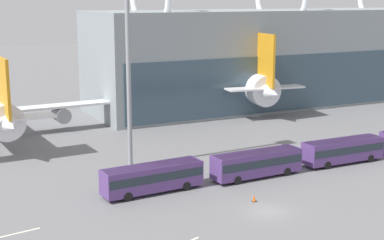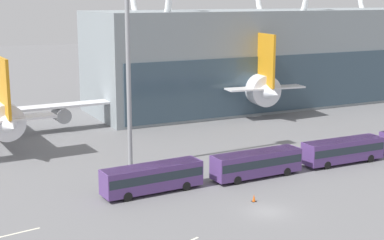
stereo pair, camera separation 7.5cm
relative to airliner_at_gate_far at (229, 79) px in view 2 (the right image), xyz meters
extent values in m
plane|color=slate|center=(-27.02, -53.70, -4.95)|extent=(440.00, 440.00, 0.00)
cube|color=gray|center=(37.55, -2.58, 4.26)|extent=(131.33, 20.39, 18.43)
cone|color=white|center=(-46.42, -22.89, -0.09)|extent=(4.91, 7.12, 4.61)
cylinder|color=gray|center=(-35.89, -8.56, -2.38)|extent=(2.54, 3.70, 2.38)
cube|color=orange|center=(-46.45, -22.12, 4.49)|extent=(0.63, 5.41, 7.71)
cube|color=white|center=(-46.45, -22.12, 0.39)|extent=(12.75, 3.74, 0.28)
cylinder|color=gray|center=(-43.86, -8.90, -2.49)|extent=(0.36, 0.36, 3.83)
cylinder|color=black|center=(-43.86, -8.90, -4.40)|extent=(0.50, 1.12, 1.10)
cylinder|color=silver|center=(0.16, 1.19, 0.00)|extent=(10.02, 36.17, 5.40)
sphere|color=silver|center=(2.49, 18.92, 0.00)|extent=(5.29, 5.29, 5.29)
cone|color=silver|center=(-2.18, -16.54, 0.00)|extent=(6.11, 8.45, 5.13)
cube|color=silver|center=(-0.13, -0.97, -0.94)|extent=(40.43, 8.70, 0.35)
cylinder|color=gray|center=(-11.32, 0.50, -2.22)|extent=(2.54, 4.00, 2.06)
cylinder|color=gray|center=(11.07, -2.45, -2.22)|extent=(2.54, 4.00, 2.06)
cube|color=orange|center=(-2.07, -15.68, 5.32)|extent=(1.22, 6.31, 9.01)
cube|color=silver|center=(-2.07, -15.68, 0.54)|extent=(14.33, 5.00, 0.28)
cylinder|color=gray|center=(1.72, 13.08, -2.47)|extent=(0.36, 0.36, 3.86)
cylinder|color=black|center=(1.72, 13.08, -4.40)|extent=(0.59, 1.15, 1.10)
cylinder|color=gray|center=(-3.61, -0.52, -2.47)|extent=(0.36, 0.36, 3.86)
cylinder|color=black|center=(-3.61, -0.52, -4.40)|extent=(0.59, 1.15, 1.10)
cylinder|color=gray|center=(3.35, -1.43, -2.47)|extent=(0.36, 0.36, 3.86)
cylinder|color=black|center=(3.35, -1.43, -4.40)|extent=(0.59, 1.15, 1.10)
cube|color=#56387A|center=(-34.87, -43.15, -3.22)|extent=(11.42, 3.38, 2.71)
cube|color=#232D38|center=(-34.87, -43.15, -2.95)|extent=(11.20, 3.40, 0.95)
cube|color=silver|center=(-34.87, -43.15, -1.93)|extent=(11.08, 3.28, 0.12)
cylinder|color=black|center=(-31.46, -41.68, -4.45)|extent=(1.02, 0.36, 1.00)
cylinder|color=black|center=(-31.31, -44.21, -4.45)|extent=(1.02, 0.36, 1.00)
cylinder|color=black|center=(-38.44, -42.10, -4.45)|extent=(1.02, 0.36, 1.00)
cylinder|color=black|center=(-38.29, -44.62, -4.45)|extent=(1.02, 0.36, 1.00)
cube|color=#56387A|center=(-21.77, -43.56, -3.22)|extent=(11.36, 3.08, 2.71)
cube|color=#232D38|center=(-21.77, -43.56, -2.95)|extent=(11.13, 3.10, 0.95)
cube|color=silver|center=(-21.77, -43.56, -1.93)|extent=(11.02, 2.99, 0.12)
cylinder|color=black|center=(-18.31, -42.19, -4.45)|extent=(1.01, 0.33, 1.00)
cylinder|color=black|center=(-18.23, -44.72, -4.45)|extent=(1.01, 0.33, 1.00)
cylinder|color=black|center=(-25.30, -42.41, -4.45)|extent=(1.01, 0.33, 1.00)
cylinder|color=black|center=(-25.22, -44.94, -4.45)|extent=(1.01, 0.33, 1.00)
cube|color=#56387A|center=(-8.66, -43.46, -3.22)|extent=(11.29, 2.79, 2.71)
cube|color=#232D38|center=(-8.66, -43.46, -2.95)|extent=(11.07, 2.82, 0.95)
cube|color=silver|center=(-8.66, -43.46, -1.93)|extent=(10.96, 2.71, 0.12)
cylinder|color=black|center=(-5.16, -42.22, -4.45)|extent=(1.00, 0.31, 1.00)
cylinder|color=black|center=(-5.17, -44.75, -4.45)|extent=(1.00, 0.31, 1.00)
cylinder|color=black|center=(-12.15, -42.18, -4.45)|extent=(1.00, 0.31, 1.00)
cylinder|color=black|center=(-12.16, -44.70, -4.45)|extent=(1.00, 0.31, 1.00)
cylinder|color=gray|center=(-33.37, -32.57, 9.44)|extent=(0.56, 0.56, 28.78)
cube|color=silver|center=(-20.96, -38.54, -4.95)|extent=(8.20, 1.12, 0.01)
cube|color=black|center=(-26.59, -50.57, -4.94)|extent=(0.47, 0.47, 0.02)
cone|color=#EA5914|center=(-26.59, -50.57, -4.56)|extent=(0.35, 0.35, 0.74)
camera|label=1|loc=(-58.54, -99.43, 15.85)|focal=55.00mm
camera|label=2|loc=(-58.47, -99.46, 15.85)|focal=55.00mm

